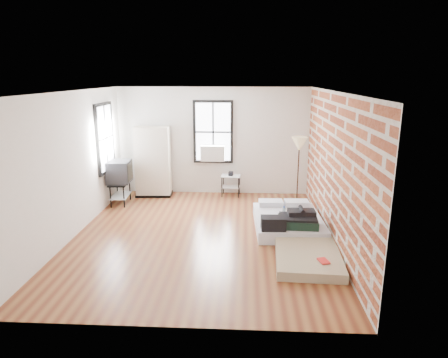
# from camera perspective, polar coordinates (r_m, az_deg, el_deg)

# --- Properties ---
(ground) EXTENTS (6.00, 6.00, 0.00)m
(ground) POSITION_cam_1_polar(r_m,az_deg,el_deg) (8.03, -3.20, -8.02)
(ground) COLOR #612C19
(ground) RESTS_ON ground
(room_shell) EXTENTS (5.02, 6.02, 2.80)m
(room_shell) POSITION_cam_1_polar(r_m,az_deg,el_deg) (7.86, -1.41, 4.73)
(room_shell) COLOR silver
(room_shell) RESTS_ON ground
(mattress_main) EXTENTS (1.42, 1.88, 0.59)m
(mattress_main) POSITION_cam_1_polar(r_m,az_deg,el_deg) (8.44, 9.10, -5.87)
(mattress_main) COLOR white
(mattress_main) RESTS_ON ground
(mattress_bare) EXTENTS (1.18, 2.10, 0.44)m
(mattress_bare) POSITION_cam_1_polar(r_m,az_deg,el_deg) (7.47, 11.38, -8.99)
(mattress_bare) COLOR tan
(mattress_bare) RESTS_ON ground
(wardrobe) EXTENTS (0.94, 0.58, 1.81)m
(wardrobe) POSITION_cam_1_polar(r_m,az_deg,el_deg) (10.52, -10.11, 2.42)
(wardrobe) COLOR black
(wardrobe) RESTS_ON ground
(side_table) EXTENTS (0.52, 0.42, 0.65)m
(side_table) POSITION_cam_1_polar(r_m,az_deg,el_deg) (10.43, 0.99, -0.10)
(side_table) COLOR black
(side_table) RESTS_ON ground
(floor_lamp) EXTENTS (0.36, 0.36, 1.69)m
(floor_lamp) POSITION_cam_1_polar(r_m,az_deg,el_deg) (9.49, 10.70, 4.46)
(floor_lamp) COLOR black
(floor_lamp) RESTS_ON ground
(tv_stand) EXTENTS (0.57, 0.79, 1.08)m
(tv_stand) POSITION_cam_1_polar(r_m,az_deg,el_deg) (10.03, -14.72, 0.83)
(tv_stand) COLOR black
(tv_stand) RESTS_ON ground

